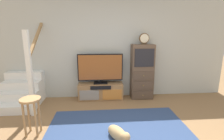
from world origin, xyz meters
TOP-DOWN VIEW (x-y plane):
  - back_wall at (0.00, 2.46)m, footprint 6.40×0.12m
  - area_rug at (0.00, 0.60)m, footprint 2.60×1.80m
  - media_console at (-0.30, 2.19)m, footprint 1.17×0.38m
  - television at (-0.30, 2.22)m, footprint 1.17×0.22m
  - side_cabinet at (0.81, 2.20)m, footprint 0.58×0.38m
  - desk_clock at (0.83, 2.19)m, footprint 0.26×0.08m
  - staircase at (-2.24, 2.20)m, footprint 1.00×1.36m
  - bar_stool_near at (-1.50, 0.69)m, footprint 0.34×0.34m
  - dog at (-0.04, 0.40)m, footprint 0.40×0.49m

SIDE VIEW (x-z plane):
  - area_rug at x=0.00m, z-range 0.00..0.01m
  - dog at x=-0.04m, z-range 0.00..0.23m
  - media_console at x=-0.30m, z-range 0.00..0.43m
  - staircase at x=-2.24m, z-range -0.73..1.47m
  - bar_stool_near at x=-1.50m, z-range 0.17..0.83m
  - side_cabinet at x=0.81m, z-range 0.00..1.45m
  - television at x=-0.30m, z-range 0.45..1.24m
  - back_wall at x=0.00m, z-range 0.00..2.70m
  - desk_clock at x=0.83m, z-range 1.45..1.73m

